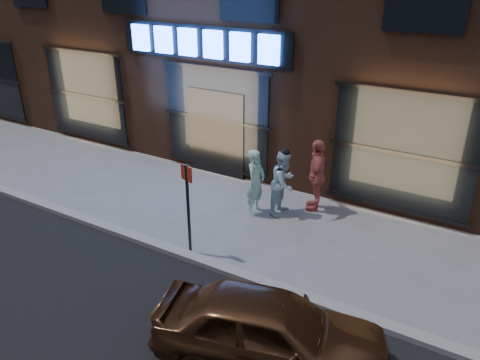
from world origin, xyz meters
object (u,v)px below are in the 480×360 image
(man_cap, at_px, (284,183))
(passerby, at_px, (317,175))
(man_bowtie, at_px, (256,182))
(gold_sedan, at_px, (270,330))
(sign_post, at_px, (188,201))

(man_cap, distance_m, passerby, 0.84)
(man_bowtie, xyz_separation_m, passerby, (1.16, 0.92, 0.09))
(man_cap, height_order, passerby, passerby)
(man_bowtie, xyz_separation_m, man_cap, (0.57, 0.33, -0.02))
(gold_sedan, height_order, sign_post, sign_post)
(man_cap, bearing_deg, sign_post, 165.01)
(man_cap, xyz_separation_m, sign_post, (-0.90, -2.55, 0.42))
(sign_post, bearing_deg, man_bowtie, 98.32)
(man_bowtie, height_order, man_cap, man_bowtie)
(passerby, bearing_deg, man_bowtie, -70.25)
(passerby, xyz_separation_m, gold_sedan, (1.26, -4.90, -0.30))
(man_cap, relative_size, gold_sedan, 0.46)
(sign_post, bearing_deg, gold_sedan, -16.04)
(man_bowtie, height_order, gold_sedan, man_bowtie)
(man_bowtie, distance_m, gold_sedan, 4.66)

